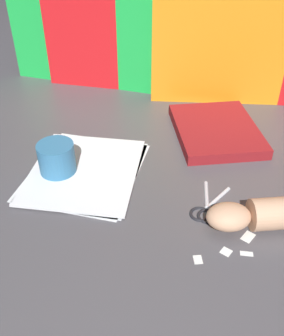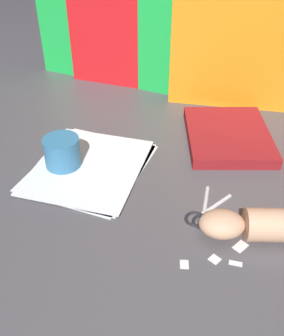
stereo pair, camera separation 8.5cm
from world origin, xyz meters
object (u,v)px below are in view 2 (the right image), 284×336
book_closed (228,135)px  paper_stack (89,166)px  scissors (203,213)px  mug (62,154)px

book_closed → paper_stack: bearing=-139.5°
book_closed → scissors: 0.31m
mug → book_closed: bearing=37.4°
scissors → mug: mug is taller
book_closed → scissors: book_closed is taller
book_closed → mug: 0.44m
paper_stack → book_closed: 0.38m
scissors → book_closed: bearing=91.9°
paper_stack → scissors: scissors is taller
paper_stack → scissors: (0.30, -0.06, -0.00)m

